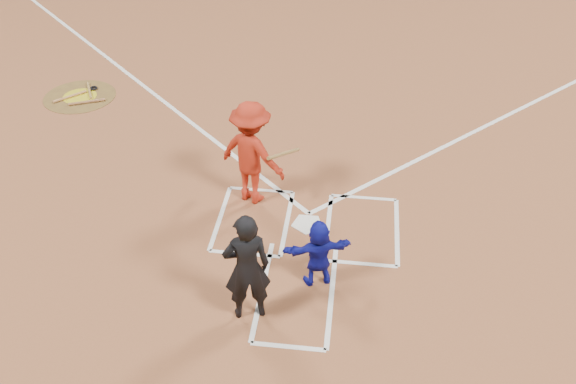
# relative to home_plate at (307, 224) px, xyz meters

# --- Properties ---
(ground) EXTENTS (120.00, 120.00, 0.00)m
(ground) POSITION_rel_home_plate_xyz_m (0.00, 0.00, -0.02)
(ground) COLOR #1E5214
(ground) RESTS_ON ground
(home_plate_dirt) EXTENTS (28.00, 28.00, 0.01)m
(home_plate_dirt) POSITION_rel_home_plate_xyz_m (0.00, 6.00, -0.01)
(home_plate_dirt) COLOR brown
(home_plate_dirt) RESTS_ON ground
(home_plate) EXTENTS (0.60, 0.60, 0.02)m
(home_plate) POSITION_rel_home_plate_xyz_m (0.00, 0.00, 0.00)
(home_plate) COLOR white
(home_plate) RESTS_ON home_plate_dirt
(on_deck_circle) EXTENTS (1.70, 1.70, 0.01)m
(on_deck_circle) POSITION_rel_home_plate_xyz_m (-5.88, 4.11, -0.00)
(on_deck_circle) COLOR brown
(on_deck_circle) RESTS_ON home_plate_dirt
(on_deck_logo) EXTENTS (0.80, 0.80, 0.00)m
(on_deck_logo) POSITION_rel_home_plate_xyz_m (-5.88, 4.11, 0.00)
(on_deck_logo) COLOR gold
(on_deck_logo) RESTS_ON on_deck_circle
(on_deck_bat_a) EXTENTS (0.43, 0.78, 0.06)m
(on_deck_bat_a) POSITION_rel_home_plate_xyz_m (-5.73, 4.36, 0.03)
(on_deck_bat_a) COLOR olive
(on_deck_bat_a) RESTS_ON on_deck_circle
(on_deck_bat_b) EXTENTS (0.62, 0.66, 0.06)m
(on_deck_bat_b) POSITION_rel_home_plate_xyz_m (-6.08, 4.01, 0.03)
(on_deck_bat_b) COLOR #A56C3C
(on_deck_bat_b) RESTS_ON on_deck_circle
(on_deck_bat_c) EXTENTS (0.79, 0.40, 0.06)m
(on_deck_bat_c) POSITION_rel_home_plate_xyz_m (-5.58, 3.81, 0.03)
(on_deck_bat_c) COLOR brown
(on_deck_bat_c) RESTS_ON on_deck_circle
(bat_weight_donut) EXTENTS (0.19, 0.19, 0.05)m
(bat_weight_donut) POSITION_rel_home_plate_xyz_m (-5.68, 4.51, 0.03)
(bat_weight_donut) COLOR black
(bat_weight_donut) RESTS_ON on_deck_circle
(catcher) EXTENTS (1.16, 0.67, 1.19)m
(catcher) POSITION_rel_home_plate_xyz_m (0.30, -1.40, 0.59)
(catcher) COLOR #1317A1
(catcher) RESTS_ON home_plate_dirt
(umpire) EXTENTS (0.79, 0.63, 1.88)m
(umpire) POSITION_rel_home_plate_xyz_m (-0.67, -2.22, 0.93)
(umpire) COLOR black
(umpire) RESTS_ON home_plate_dirt
(chalk_markings) EXTENTS (28.35, 17.32, 0.01)m
(chalk_markings) POSITION_rel_home_plate_xyz_m (0.00, 5.29, -0.01)
(chalk_markings) COLOR white
(chalk_markings) RESTS_ON home_plate_dirt
(batter_at_plate) EXTENTS (1.60, 1.21, 2.01)m
(batter_at_plate) POSITION_rel_home_plate_xyz_m (-1.09, 0.66, 1.00)
(batter_at_plate) COLOR #B02513
(batter_at_plate) RESTS_ON home_plate_dirt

